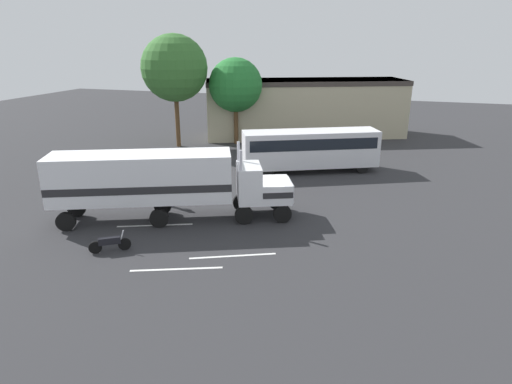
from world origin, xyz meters
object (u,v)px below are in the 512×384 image
at_px(person_bystander, 170,194).
at_px(motorcycle, 110,243).
at_px(parked_bus, 311,147).
at_px(tree_center, 174,68).
at_px(semi_truck, 161,180).
at_px(tree_left, 235,85).

relative_size(person_bystander, motorcycle, 0.90).
relative_size(parked_bus, tree_center, 1.00).
bearing_deg(person_bystander, motorcycle, -89.35).
bearing_deg(semi_truck, tree_center, 113.76).
height_order(semi_truck, motorcycle, semi_truck).
bearing_deg(semi_truck, tree_left, 97.51).
relative_size(semi_truck, person_bystander, 8.59).
xyz_separation_m(person_bystander, parked_bus, (7.16, 10.81, 1.17)).
height_order(tree_left, tree_center, tree_center).
bearing_deg(person_bystander, tree_left, 96.55).
relative_size(semi_truck, tree_center, 1.28).
height_order(parked_bus, motorcycle, parked_bus).
distance_m(motorcycle, tree_center, 25.06).
xyz_separation_m(parked_bus, tree_left, (-9.33, 8.09, 3.94)).
relative_size(semi_truck, motorcycle, 7.74).
relative_size(motorcycle, tree_center, 0.16).
height_order(semi_truck, tree_left, tree_left).
bearing_deg(person_bystander, parked_bus, 56.49).
xyz_separation_m(tree_left, tree_center, (-5.20, -2.96, 1.73)).
distance_m(person_bystander, motorcycle, 6.86).
relative_size(motorcycle, tree_left, 0.21).
height_order(person_bystander, tree_left, tree_left).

